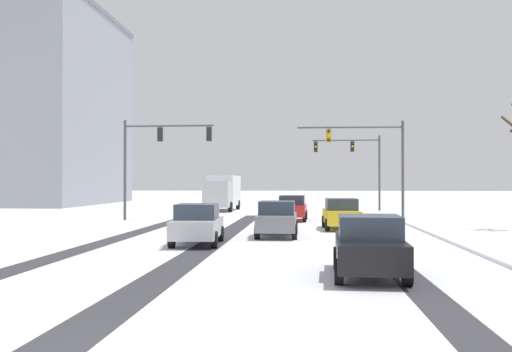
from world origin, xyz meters
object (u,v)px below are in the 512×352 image
object	(u,v)px
traffic_signal_near_right	(372,152)
car_silver_fourth	(197,224)
traffic_signal_near_left	(156,149)
car_grey_third	(277,219)
car_yellow_cab_second	(341,214)
traffic_signal_far_right	(356,157)
car_black_fifth	(369,246)
car_red_lead	(292,208)
box_truck_delivery	(223,192)

from	to	relation	value
traffic_signal_near_right	car_silver_fourth	world-z (taller)	traffic_signal_near_right
traffic_signal_near_left	car_grey_third	world-z (taller)	traffic_signal_near_left
traffic_signal_near_left	car_yellow_cab_second	bearing A→B (deg)	-28.64
traffic_signal_far_right	car_black_fifth	size ratio (longest dim) A/B	1.56
traffic_signal_near_right	car_yellow_cab_second	size ratio (longest dim) A/B	1.70
traffic_signal_near_right	car_black_fifth	distance (m)	23.92
car_black_fifth	traffic_signal_near_left	bearing A→B (deg)	117.72
car_yellow_cab_second	traffic_signal_near_left	bearing A→B (deg)	151.36
car_silver_fourth	car_black_fifth	bearing A→B (deg)	-51.15
car_red_lead	car_yellow_cab_second	xyz separation A→B (m)	(2.69, -6.54, 0.00)
car_yellow_cab_second	car_grey_third	bearing A→B (deg)	-126.19
traffic_signal_far_right	car_black_fifth	distance (m)	35.93
traffic_signal_near_left	box_truck_delivery	bearing A→B (deg)	78.36
car_grey_third	traffic_signal_near_right	bearing A→B (deg)	65.54
box_truck_delivery	traffic_signal_near_left	bearing A→B (deg)	-101.64
box_truck_delivery	car_grey_third	bearing A→B (deg)	-76.02
traffic_signal_far_right	car_red_lead	xyz separation A→B (m)	(-5.23, -13.87, -3.82)
car_red_lead	car_black_fifth	size ratio (longest dim) A/B	1.00
car_red_lead	car_silver_fourth	world-z (taller)	same
traffic_signal_near_right	car_red_lead	xyz separation A→B (m)	(-5.25, -1.72, -3.67)
car_grey_third	traffic_signal_far_right	bearing A→B (deg)	77.03
traffic_signal_near_left	car_black_fifth	xyz separation A→B (m)	(11.30, -21.51, -3.82)
car_silver_fourth	traffic_signal_far_right	bearing A→B (deg)	72.93
car_black_fifth	car_red_lead	bearing A→B (deg)	96.47
car_red_lead	car_yellow_cab_second	size ratio (longest dim) A/B	1.00
car_red_lead	box_truck_delivery	distance (m)	13.87
car_red_lead	car_silver_fourth	bearing A→B (deg)	-103.50
traffic_signal_far_right	car_grey_third	distance (m)	25.64
car_silver_fourth	car_grey_third	bearing A→B (deg)	49.92
car_grey_third	box_truck_delivery	world-z (taller)	box_truck_delivery
car_silver_fourth	box_truck_delivery	distance (m)	26.91
car_yellow_cab_second	car_black_fifth	distance (m)	15.22
car_red_lead	car_yellow_cab_second	distance (m)	7.07
traffic_signal_far_right	car_yellow_cab_second	size ratio (longest dim) A/B	1.57
traffic_signal_far_right	box_truck_delivery	distance (m)	11.95
car_grey_third	box_truck_delivery	bearing A→B (deg)	103.98
traffic_signal_near_left	car_black_fifth	world-z (taller)	traffic_signal_near_left
traffic_signal_far_right	car_grey_third	size ratio (longest dim) A/B	1.58
car_red_lead	traffic_signal_far_right	bearing A→B (deg)	69.35
traffic_signal_near_left	car_grey_third	size ratio (longest dim) A/B	1.58
car_red_lead	car_grey_third	size ratio (longest dim) A/B	1.01
car_silver_fourth	car_red_lead	bearing A→B (deg)	76.50
box_truck_delivery	car_black_fifth	bearing A→B (deg)	-75.68
car_grey_third	car_silver_fourth	bearing A→B (deg)	-130.08
traffic_signal_near_left	box_truck_delivery	size ratio (longest dim) A/B	0.87
traffic_signal_far_right	car_red_lead	distance (m)	15.30
box_truck_delivery	car_silver_fourth	bearing A→B (deg)	-84.06
car_grey_third	box_truck_delivery	size ratio (longest dim) A/B	0.55
car_yellow_cab_second	car_silver_fourth	distance (m)	9.98
car_grey_third	car_black_fifth	size ratio (longest dim) A/B	0.99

